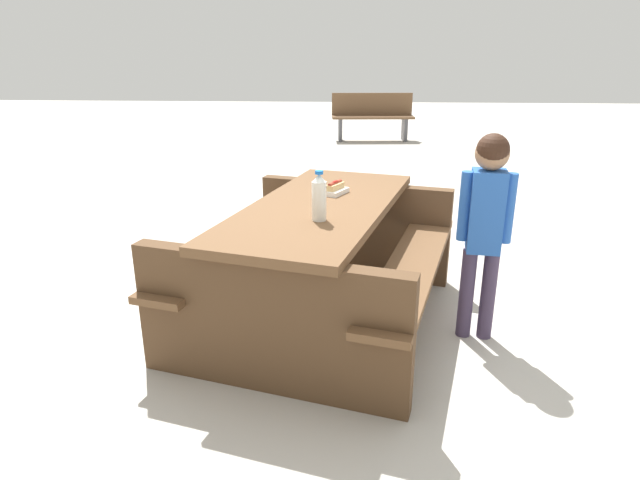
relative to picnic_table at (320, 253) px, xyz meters
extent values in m
plane|color=#B7B2A8|center=(0.00, 0.00, -0.44)|extent=(30.00, 30.00, 0.00)
cube|color=brown|center=(0.00, 0.00, 0.28)|extent=(1.94, 1.20, 0.05)
cube|color=brown|center=(0.14, 0.54, -0.01)|extent=(1.81, 0.74, 0.04)
cube|color=brown|center=(-0.14, -0.54, -0.01)|extent=(1.81, 0.74, 0.04)
cube|color=#4D3520|center=(0.75, -0.20, -0.09)|extent=(0.46, 1.38, 0.70)
cube|color=#4D3520|center=(-0.75, 0.20, -0.09)|extent=(0.46, 1.38, 0.70)
cylinder|color=silver|center=(-0.32, -0.01, 0.41)|extent=(0.08, 0.08, 0.21)
cone|color=silver|center=(-0.32, -0.01, 0.53)|extent=(0.07, 0.07, 0.04)
cylinder|color=blue|center=(-0.32, -0.01, 0.56)|extent=(0.04, 0.04, 0.02)
cube|color=white|center=(0.24, -0.08, 0.32)|extent=(0.21, 0.18, 0.03)
cube|color=#D8B272|center=(0.24, -0.08, 0.35)|extent=(0.16, 0.12, 0.04)
cylinder|color=maroon|center=(0.24, -0.08, 0.37)|extent=(0.14, 0.09, 0.03)
ellipsoid|color=maroon|center=(0.24, -0.08, 0.38)|extent=(0.07, 0.05, 0.01)
cylinder|color=#3F334C|center=(-0.15, -0.86, -0.17)|extent=(0.08, 0.08, 0.54)
cylinder|color=#3F334C|center=(-0.17, -0.98, -0.17)|extent=(0.08, 0.08, 0.54)
cube|color=#2659B2|center=(-0.16, -0.92, 0.32)|extent=(0.19, 0.20, 0.46)
cylinder|color=#2659B2|center=(-0.15, -0.81, 0.35)|extent=(0.07, 0.07, 0.39)
cylinder|color=#2659B2|center=(-0.18, -1.03, 0.35)|extent=(0.07, 0.07, 0.39)
sphere|color=#997051|center=(-0.16, -0.92, 0.64)|extent=(0.18, 0.18, 0.18)
sphere|color=#331E14|center=(-0.17, -0.92, 0.66)|extent=(0.17, 0.17, 0.17)
cube|color=brown|center=(7.14, -0.54, -0.01)|extent=(0.52, 1.53, 0.04)
cube|color=brown|center=(7.32, -0.53, 0.21)|extent=(0.16, 1.50, 0.40)
cube|color=#4C4C51|center=(7.09, 0.06, -0.24)|extent=(0.36, 0.09, 0.41)
cube|color=#4C4C51|center=(7.19, -1.14, -0.24)|extent=(0.36, 0.09, 0.41)
camera|label=1|loc=(-3.04, -0.19, 1.16)|focal=30.25mm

